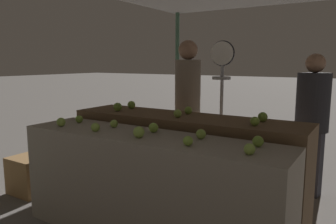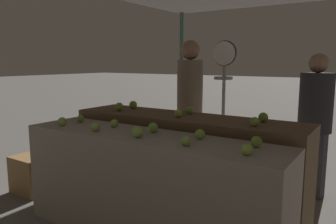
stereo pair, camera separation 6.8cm
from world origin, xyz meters
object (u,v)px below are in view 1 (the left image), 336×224
object	(u,v)px
person_vendor_at_scale	(188,101)
person_customer_left	(312,115)
produce_scale	(222,84)
wooden_crate_side	(32,174)

from	to	relation	value
person_vendor_at_scale	person_customer_left	xyz separation A→B (m)	(1.31, 0.40, -0.12)
produce_scale	person_customer_left	world-z (taller)	produce_scale
produce_scale	person_vendor_at_scale	bearing A→B (deg)	175.84
person_customer_left	person_vendor_at_scale	bearing A→B (deg)	25.73
produce_scale	wooden_crate_side	world-z (taller)	produce_scale
produce_scale	person_vendor_at_scale	distance (m)	0.49
person_vendor_at_scale	wooden_crate_side	size ratio (longest dim) A/B	4.14
person_vendor_at_scale	person_customer_left	world-z (taller)	person_vendor_at_scale
person_customer_left	wooden_crate_side	bearing A→B (deg)	39.85
person_vendor_at_scale	wooden_crate_side	xyz separation A→B (m)	(-1.34, -1.19, -0.80)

